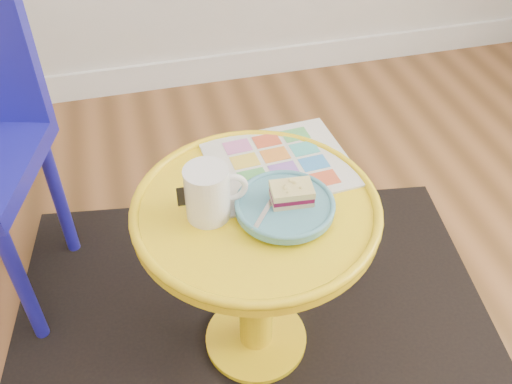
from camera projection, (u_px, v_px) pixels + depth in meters
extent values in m
cube|color=white|center=(105.00, 83.00, 2.38)|extent=(4.00, 0.02, 0.12)
cube|color=black|center=(256.00, 340.00, 1.52)|extent=(1.45, 1.28, 0.01)
cylinder|color=yellow|center=(256.00, 338.00, 1.51)|extent=(0.27, 0.27, 0.02)
cylinder|color=yellow|center=(256.00, 282.00, 1.36)|extent=(0.09, 0.09, 0.45)
cylinder|color=yellow|center=(256.00, 211.00, 1.20)|extent=(0.52, 0.52, 0.03)
cylinder|color=#1C19A7|center=(23.00, 286.00, 1.40)|extent=(0.04, 0.04, 0.41)
cylinder|color=#1C19A7|center=(60.00, 200.00, 1.63)|extent=(0.04, 0.04, 0.41)
cube|color=silver|center=(279.00, 163.00, 1.29)|extent=(0.33, 0.29, 0.01)
cylinder|color=white|center=(207.00, 193.00, 1.13)|extent=(0.09, 0.09, 0.12)
torus|color=white|center=(231.00, 188.00, 1.14)|extent=(0.07, 0.02, 0.07)
cylinder|color=#D1B78C|center=(206.00, 173.00, 1.10)|extent=(0.08, 0.08, 0.01)
cylinder|color=teal|center=(285.00, 210.00, 1.17)|extent=(0.08, 0.08, 0.01)
cylinder|color=teal|center=(285.00, 206.00, 1.16)|extent=(0.20, 0.20, 0.02)
cube|color=#D3BC8C|center=(291.00, 198.00, 1.16)|extent=(0.09, 0.06, 0.01)
cube|color=maroon|center=(292.00, 194.00, 1.15)|extent=(0.09, 0.06, 0.01)
cube|color=#EADB8C|center=(292.00, 189.00, 1.14)|extent=(0.09, 0.06, 0.01)
cube|color=silver|center=(266.00, 211.00, 1.14)|extent=(0.08, 0.10, 0.00)
cube|color=silver|center=(278.00, 190.00, 1.18)|extent=(0.04, 0.04, 0.00)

